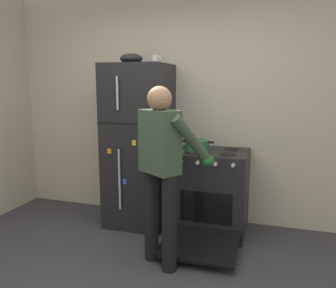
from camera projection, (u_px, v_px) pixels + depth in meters
kitchen_wall_back at (183, 106)px, 4.06m from camera, size 6.00×0.10×2.70m
refrigerator at (139, 146)px, 3.91m from camera, size 0.68×0.72×1.83m
stove_range at (211, 193)px, 3.72m from camera, size 0.76×1.21×0.91m
person_cook at (163, 161)px, 2.95m from camera, size 0.66×0.70×1.60m
red_pot at (197, 145)px, 3.65m from camera, size 0.36×0.26×0.12m
coffee_mug at (155, 59)px, 3.73m from camera, size 0.11×0.08×0.10m
mixing_bowl at (131, 59)px, 3.76m from camera, size 0.25×0.25×0.11m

